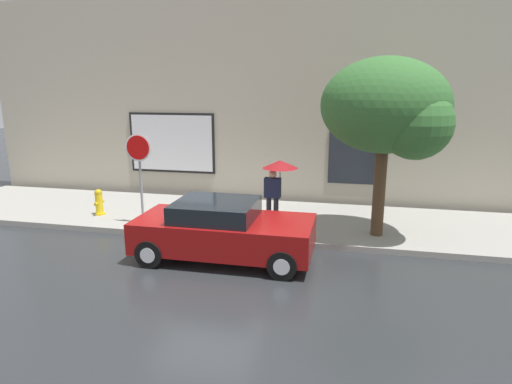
# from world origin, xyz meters

# --- Properties ---
(ground_plane) EXTENTS (60.00, 60.00, 0.00)m
(ground_plane) POSITION_xyz_m (0.00, 0.00, 0.00)
(ground_plane) COLOR #282B2D
(sidewalk) EXTENTS (20.00, 4.00, 0.15)m
(sidewalk) POSITION_xyz_m (0.00, 3.00, 0.07)
(sidewalk) COLOR gray
(sidewalk) RESTS_ON ground
(building_facade) EXTENTS (20.00, 0.67, 7.00)m
(building_facade) POSITION_xyz_m (-0.02, 5.50, 3.48)
(building_facade) COLOR #B2A893
(building_facade) RESTS_ON ground
(parked_car) EXTENTS (4.12, 1.96, 1.40)m
(parked_car) POSITION_xyz_m (0.47, -0.08, 0.70)
(parked_car) COLOR maroon
(parked_car) RESTS_ON ground
(fire_hydrant) EXTENTS (0.30, 0.44, 0.80)m
(fire_hydrant) POSITION_xyz_m (-4.13, 2.15, 0.54)
(fire_hydrant) COLOR yellow
(fire_hydrant) RESTS_ON sidewalk
(pedestrian_with_umbrella) EXTENTS (0.99, 0.99, 1.85)m
(pedestrian_with_umbrella) POSITION_xyz_m (1.35, 2.33, 1.63)
(pedestrian_with_umbrella) COLOR black
(pedestrian_with_umbrella) RESTS_ON sidewalk
(street_tree) EXTENTS (3.18, 2.70, 4.56)m
(street_tree) POSITION_xyz_m (4.22, 1.95, 3.42)
(street_tree) COLOR #4C3823
(street_tree) RESTS_ON sidewalk
(stop_sign) EXTENTS (0.76, 0.10, 2.58)m
(stop_sign) POSITION_xyz_m (-2.40, 1.55, 1.97)
(stop_sign) COLOR gray
(stop_sign) RESTS_ON sidewalk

